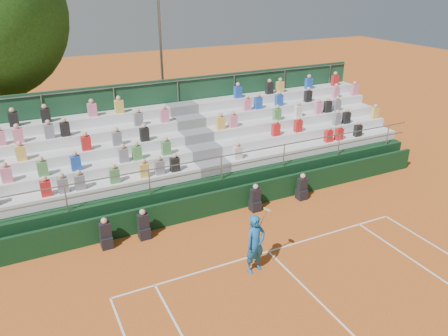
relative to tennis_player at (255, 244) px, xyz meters
name	(u,v)px	position (x,y,z in m)	size (l,w,h in m)	color
ground	(268,252)	(0.95, 0.68, -1.01)	(90.00, 90.00, 0.00)	#C55D20
courtside_wall	(227,200)	(0.95, 3.88, -0.51)	(20.00, 0.15, 1.00)	black
line_officials	(208,211)	(-0.10, 3.43, -0.53)	(8.71, 0.40, 1.19)	black
grandstand	(196,159)	(0.95, 7.12, 0.07)	(20.00, 5.20, 4.40)	black
tennis_player	(255,244)	(0.00, 0.00, 0.00)	(0.94, 0.62, 2.22)	#165FA9
floodlight_mast	(161,51)	(1.96, 14.39, 3.90)	(0.60, 0.25, 8.46)	gray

